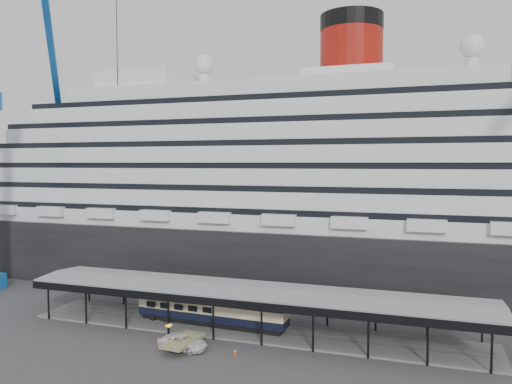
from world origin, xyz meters
TOP-DOWN VIEW (x-y plane):
  - ground at (0.00, 0.00)m, footprint 200.00×200.00m
  - cruise_ship at (0.05, 32.00)m, footprint 130.00×30.00m
  - platform_canopy at (0.00, 5.00)m, footprint 56.00×9.18m
  - port_truck at (-4.78, -2.89)m, footprint 5.58×3.00m
  - pullman_carriage at (-4.94, 5.00)m, footprint 19.46×3.34m
  - traffic_cone_left at (-8.12, -2.37)m, footprint 0.49×0.49m
  - traffic_cone_mid at (-4.48, -1.60)m, footprint 0.47×0.47m
  - traffic_cone_right at (1.15, -2.67)m, footprint 0.48×0.48m

SIDE VIEW (x-z plane):
  - ground at x=0.00m, z-range 0.00..0.00m
  - traffic_cone_mid at x=-4.48m, z-range 0.00..0.68m
  - traffic_cone_right at x=1.15m, z-range 0.00..0.71m
  - traffic_cone_left at x=-8.12m, z-range 0.00..0.81m
  - port_truck at x=-4.78m, z-range 0.00..1.49m
  - pullman_carriage at x=-4.94m, z-range -7.17..11.85m
  - platform_canopy at x=0.00m, z-range -0.29..5.01m
  - cruise_ship at x=0.05m, z-range -3.60..40.30m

